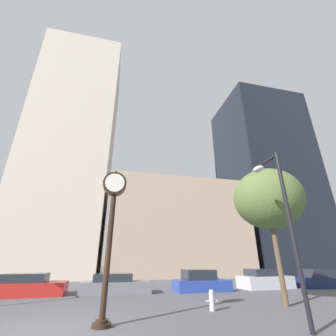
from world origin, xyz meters
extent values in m
plane|color=#515156|center=(0.00, 0.00, 0.00)|extent=(200.00, 200.00, 0.00)
cube|color=beige|center=(-5.34, 24.00, 17.13)|extent=(10.94, 12.00, 34.26)
cube|color=tan|center=(10.08, 24.00, 6.15)|extent=(18.46, 12.00, 12.30)
cube|color=black|center=(27.06, 24.00, 15.31)|extent=(13.25, 12.00, 30.62)
cylinder|color=black|center=(1.46, 0.12, 0.06)|extent=(0.61, 0.61, 0.12)
cylinder|color=black|center=(1.46, 0.12, 0.17)|extent=(0.40, 0.40, 0.10)
cylinder|color=black|center=(1.46, 0.12, 2.25)|extent=(0.20, 0.20, 4.07)
cylinder|color=black|center=(1.46, 0.12, 4.74)|extent=(0.90, 0.40, 0.90)
cylinder|color=white|center=(1.46, -0.09, 4.74)|extent=(0.74, 0.02, 0.74)
cylinder|color=white|center=(1.46, 0.33, 4.74)|extent=(0.74, 0.02, 0.74)
sphere|color=black|center=(1.46, 0.12, 5.25)|extent=(0.12, 0.12, 0.12)
cube|color=red|center=(-3.17, 8.10, 0.37)|extent=(4.40, 2.01, 0.74)
cube|color=#232833|center=(-3.39, 8.09, 0.98)|extent=(2.43, 1.74, 0.48)
cube|color=slate|center=(2.03, 7.94, 0.35)|extent=(4.42, 1.89, 0.71)
cube|color=#232833|center=(1.81, 7.95, 0.94)|extent=(2.44, 1.62, 0.47)
cube|color=#28429E|center=(7.84, 7.91, 0.36)|extent=(3.86, 1.98, 0.71)
cube|color=#232833|center=(7.65, 7.91, 1.03)|extent=(2.14, 1.71, 0.65)
cube|color=#BCBCC1|center=(13.11, 8.26, 0.43)|extent=(4.00, 2.09, 0.86)
cube|color=#232833|center=(12.92, 8.25, 1.11)|extent=(2.24, 1.76, 0.49)
cube|color=#19234C|center=(17.74, 7.84, 0.37)|extent=(3.93, 1.89, 0.74)
cube|color=#232833|center=(17.54, 7.84, 1.03)|extent=(2.18, 1.64, 0.58)
cylinder|color=#B7B7BC|center=(5.88, 1.64, 0.33)|extent=(0.22, 0.22, 0.65)
sphere|color=#B7B7BC|center=(5.88, 1.64, 0.69)|extent=(0.21, 0.21, 0.21)
cylinder|color=#B7B7BC|center=(5.70, 1.64, 0.36)|extent=(0.15, 0.08, 0.08)
cylinder|color=#B7B7BC|center=(6.07, 1.64, 0.36)|extent=(0.15, 0.08, 0.08)
cylinder|color=black|center=(7.34, -2.04, 2.87)|extent=(0.14, 0.14, 5.75)
cylinder|color=black|center=(7.34, -1.44, 5.65)|extent=(0.11, 1.20, 0.11)
ellipsoid|color=silver|center=(7.34, -0.84, 5.55)|extent=(0.36, 0.60, 0.24)
cylinder|color=brown|center=(9.57, 1.75, 1.99)|extent=(0.24, 0.24, 3.98)
ellipsoid|color=#516633|center=(9.57, 1.75, 5.06)|extent=(3.58, 3.58, 3.22)
camera|label=1|loc=(1.58, -8.57, 1.95)|focal=24.00mm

